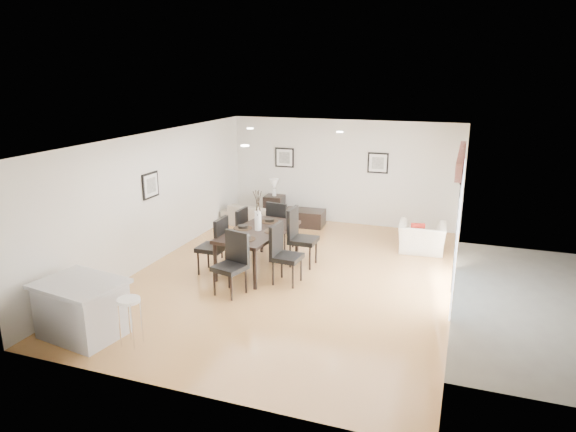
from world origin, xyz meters
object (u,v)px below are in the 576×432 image
(armchair, at_px, (422,238))
(dining_table, at_px, (258,234))
(dining_chair_efar, at_px, (299,234))
(kitchen_island, at_px, (82,308))
(dining_chair_wnear, at_px, (216,242))
(sofa, at_px, (258,216))
(bar_stool, at_px, (129,305))
(dining_chair_wfar, at_px, (237,230))
(dining_chair_enear, at_px, (282,250))
(dining_chair_head, at_px, (233,260))
(dining_chair_foot, at_px, (279,223))
(side_table, at_px, (274,208))
(coffee_table, at_px, (304,218))

(armchair, xyz_separation_m, dining_table, (-3.01, -2.16, 0.42))
(dining_chair_efar, distance_m, kitchen_island, 4.45)
(dining_chair_wnear, height_order, dining_chair_efar, dining_chair_efar)
(sofa, relative_size, bar_stool, 2.56)
(sofa, distance_m, dining_chair_wfar, 2.38)
(dining_chair_wfar, xyz_separation_m, dining_chair_enear, (1.39, -0.98, 0.03))
(dining_chair_efar, height_order, dining_chair_head, dining_chair_efar)
(armchair, distance_m, dining_chair_foot, 3.18)
(sofa, distance_m, side_table, 0.71)
(dining_chair_head, bearing_deg, armchair, 63.45)
(dining_table, xyz_separation_m, coffee_table, (-0.07, 3.21, -0.53))
(armchair, relative_size, dining_chair_efar, 0.83)
(dining_table, xyz_separation_m, kitchen_island, (-1.44, -3.40, -0.30))
(dining_chair_wnear, distance_m, dining_chair_foot, 1.84)
(sofa, bearing_deg, dining_chair_head, 114.81)
(dining_chair_wfar, relative_size, kitchen_island, 0.79)
(dining_chair_foot, bearing_deg, kitchen_island, 80.92)
(sofa, relative_size, dining_chair_foot, 1.68)
(dining_chair_efar, bearing_deg, sofa, 39.43)
(armchair, xyz_separation_m, kitchen_island, (-4.45, -5.56, 0.12))
(dining_table, xyz_separation_m, dining_chair_head, (0.03, -1.22, -0.11))
(dining_chair_head, bearing_deg, kitchen_island, -109.04)
(dining_chair_wnear, bearing_deg, coffee_table, 170.79)
(dining_chair_enear, distance_m, kitchen_island, 3.62)
(coffee_table, bearing_deg, dining_chair_wfar, -106.00)
(dining_chair_wfar, distance_m, dining_chair_foot, 1.00)
(dining_chair_head, relative_size, kitchen_island, 0.83)
(sofa, bearing_deg, kitchen_island, 95.68)
(armchair, distance_m, dining_chair_head, 4.52)
(dining_chair_wnear, distance_m, dining_chair_head, 1.02)
(sofa, xyz_separation_m, dining_chair_foot, (1.17, -1.57, 0.35))
(dining_chair_head, bearing_deg, dining_chair_efar, 83.81)
(dining_chair_wnear, xyz_separation_m, side_table, (-0.31, 3.97, -0.31))
(sofa, relative_size, armchair, 1.87)
(dining_chair_enear, distance_m, side_table, 4.32)
(armchair, xyz_separation_m, dining_chair_foot, (-3.02, -0.94, 0.30))
(armchair, relative_size, coffee_table, 0.96)
(dining_chair_wnear, xyz_separation_m, kitchen_island, (-0.75, -2.91, -0.20))
(sofa, height_order, dining_chair_wfar, dining_chair_wfar)
(dining_chair_wfar, bearing_deg, dining_chair_foot, 138.88)
(dining_chair_foot, xyz_separation_m, bar_stool, (-0.57, -4.62, 0.01))
(dining_chair_wfar, height_order, dining_chair_foot, dining_chair_foot)
(dining_chair_foot, relative_size, kitchen_island, 0.81)
(dining_chair_wnear, bearing_deg, dining_chair_enear, 90.64)
(dining_chair_wfar, bearing_deg, dining_chair_enear, 56.78)
(armchair, distance_m, dining_chair_wfar, 4.07)
(dining_chair_wfar, xyz_separation_m, bar_stool, (0.11, -3.89, 0.02))
(dining_chair_enear, bearing_deg, bar_stool, 160.29)
(dining_chair_wnear, xyz_separation_m, dining_chair_efar, (1.38, 0.99, 0.03))
(dining_chair_enear, xyz_separation_m, dining_chair_efar, (-0.01, 0.98, 0.03))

